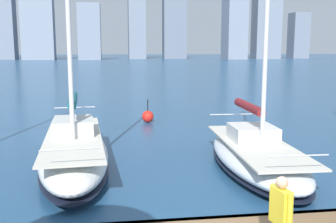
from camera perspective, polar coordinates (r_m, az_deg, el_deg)
The scene contains 5 objects.
city_skyline at distance 165.01m, azimuth -10.80°, elevation 13.88°, with size 168.27×21.63×45.02m.
sailboat_maroon at distance 14.63m, azimuth 12.61°, elevation -5.95°, with size 2.86×7.62×10.68m.
sailboat_teal at distance 14.73m, azimuth -13.49°, elevation -5.48°, with size 3.01×8.59×10.18m.
person_yellow_shirt at distance 7.22m, azimuth 16.02°, elevation -13.91°, with size 0.26×0.59×1.62m.
channel_buoy at distance 23.43m, azimuth -2.95°, elevation -0.72°, with size 0.70×0.70×1.40m.
Camera 1 is at (1.82, 6.80, 4.35)m, focal length 42.00 mm.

